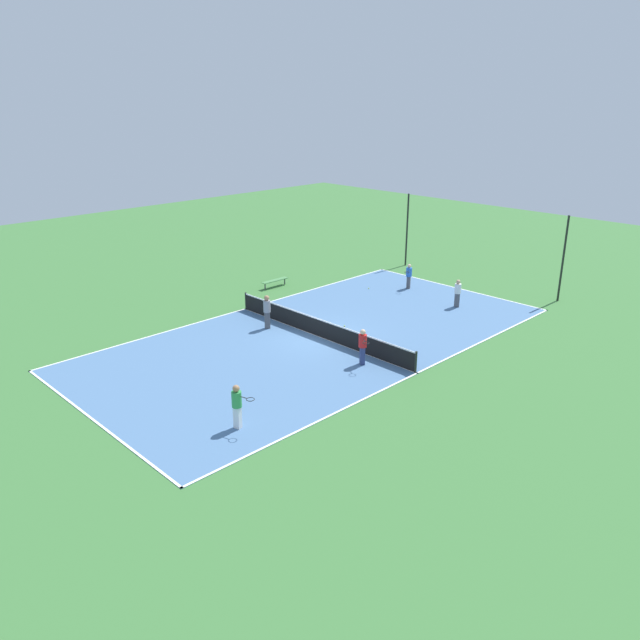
{
  "coord_description": "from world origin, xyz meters",
  "views": [
    {
      "loc": [
        20.32,
        -19.99,
        11.29
      ],
      "look_at": [
        0.0,
        0.0,
        0.9
      ],
      "focal_mm": 35.0,
      "sensor_mm": 36.0,
      "label": 1
    }
  ],
  "objects_px": {
    "player_coach_red": "(363,344)",
    "tennis_ball_midcourt": "(296,315)",
    "player_near_white": "(458,292)",
    "player_near_blue": "(409,275)",
    "bench": "(275,281)",
    "player_far_green": "(237,404)",
    "player_baseline_gray": "(267,309)",
    "tennis_ball_near_net": "(369,288)",
    "fence_post_back_right": "(563,259)",
    "tennis_ball_right_alley": "(344,326)",
    "tennis_net": "(320,327)",
    "fence_post_back_left": "(407,230)"
  },
  "relations": [
    {
      "from": "player_coach_red",
      "to": "tennis_ball_near_net",
      "type": "bearing_deg",
      "value": 165.09
    },
    {
      "from": "player_coach_red",
      "to": "tennis_ball_midcourt",
      "type": "bearing_deg",
      "value": -163.26
    },
    {
      "from": "player_far_green",
      "to": "tennis_ball_near_net",
      "type": "height_order",
      "value": "player_far_green"
    },
    {
      "from": "player_near_white",
      "to": "tennis_ball_midcourt",
      "type": "relative_size",
      "value": 23.08
    },
    {
      "from": "player_near_white",
      "to": "tennis_ball_midcourt",
      "type": "height_order",
      "value": "player_near_white"
    },
    {
      "from": "player_far_green",
      "to": "fence_post_back_right",
      "type": "relative_size",
      "value": 0.34
    },
    {
      "from": "bench",
      "to": "tennis_net",
      "type": "bearing_deg",
      "value": -116.29
    },
    {
      "from": "player_near_blue",
      "to": "tennis_ball_midcourt",
      "type": "bearing_deg",
      "value": -33.95
    },
    {
      "from": "bench",
      "to": "fence_post_back_right",
      "type": "height_order",
      "value": "fence_post_back_right"
    },
    {
      "from": "fence_post_back_right",
      "to": "tennis_ball_midcourt",
      "type": "bearing_deg",
      "value": -124.88
    },
    {
      "from": "player_far_green",
      "to": "player_coach_red",
      "type": "height_order",
      "value": "player_far_green"
    },
    {
      "from": "tennis_net",
      "to": "tennis_ball_near_net",
      "type": "xyz_separation_m",
      "value": [
        -3.59,
        7.72,
        -0.46
      ]
    },
    {
      "from": "bench",
      "to": "player_far_green",
      "type": "bearing_deg",
      "value": -135.01
    },
    {
      "from": "player_far_green",
      "to": "tennis_ball_right_alley",
      "type": "xyz_separation_m",
      "value": [
        -4.4,
        10.19,
        -0.94
      ]
    },
    {
      "from": "tennis_ball_midcourt",
      "to": "player_near_white",
      "type": "bearing_deg",
      "value": 54.48
    },
    {
      "from": "player_near_white",
      "to": "player_near_blue",
      "type": "height_order",
      "value": "player_near_white"
    },
    {
      "from": "tennis_ball_near_net",
      "to": "fence_post_back_right",
      "type": "xyz_separation_m",
      "value": [
        9.14,
        6.11,
        2.42
      ]
    },
    {
      "from": "player_near_white",
      "to": "tennis_ball_right_alley",
      "type": "relative_size",
      "value": 23.08
    },
    {
      "from": "player_coach_red",
      "to": "fence_post_back_left",
      "type": "relative_size",
      "value": 0.33
    },
    {
      "from": "fence_post_back_left",
      "to": "tennis_ball_near_net",
      "type": "bearing_deg",
      "value": -72.19
    },
    {
      "from": "tennis_net",
      "to": "player_coach_red",
      "type": "xyz_separation_m",
      "value": [
        3.66,
        -0.98,
        0.45
      ]
    },
    {
      "from": "player_baseline_gray",
      "to": "tennis_ball_right_alley",
      "type": "height_order",
      "value": "player_baseline_gray"
    },
    {
      "from": "tennis_net",
      "to": "fence_post_back_right",
      "type": "height_order",
      "value": "fence_post_back_right"
    },
    {
      "from": "player_coach_red",
      "to": "fence_post_back_left",
      "type": "bearing_deg",
      "value": 157.18
    },
    {
      "from": "tennis_net",
      "to": "player_near_blue",
      "type": "bearing_deg",
      "value": 101.71
    },
    {
      "from": "tennis_net",
      "to": "player_near_blue",
      "type": "xyz_separation_m",
      "value": [
        -1.98,
        9.55,
        0.37
      ]
    },
    {
      "from": "bench",
      "to": "player_coach_red",
      "type": "height_order",
      "value": "player_coach_red"
    },
    {
      "from": "bench",
      "to": "tennis_ball_near_net",
      "type": "distance_m",
      "value": 5.8
    },
    {
      "from": "tennis_net",
      "to": "player_coach_red",
      "type": "relative_size",
      "value": 7.16
    },
    {
      "from": "player_near_blue",
      "to": "player_far_green",
      "type": "bearing_deg",
      "value": -6.44
    },
    {
      "from": "tennis_ball_midcourt",
      "to": "fence_post_back_right",
      "type": "bearing_deg",
      "value": 55.12
    },
    {
      "from": "tennis_net",
      "to": "tennis_ball_right_alley",
      "type": "relative_size",
      "value": 173.05
    },
    {
      "from": "tennis_net",
      "to": "player_near_white",
      "type": "height_order",
      "value": "player_near_white"
    },
    {
      "from": "player_near_white",
      "to": "player_near_blue",
      "type": "relative_size",
      "value": 1.03
    },
    {
      "from": "player_near_white",
      "to": "player_baseline_gray",
      "type": "distance_m",
      "value": 10.89
    },
    {
      "from": "player_far_green",
      "to": "tennis_ball_near_net",
      "type": "relative_size",
      "value": 24.8
    },
    {
      "from": "player_far_green",
      "to": "player_coach_red",
      "type": "distance_m",
      "value": 7.35
    },
    {
      "from": "player_near_white",
      "to": "player_baseline_gray",
      "type": "xyz_separation_m",
      "value": [
        -4.83,
        -9.76,
        0.12
      ]
    },
    {
      "from": "player_coach_red",
      "to": "player_far_green",
      "type": "bearing_deg",
      "value": -49.93
    },
    {
      "from": "player_coach_red",
      "to": "tennis_ball_midcourt",
      "type": "relative_size",
      "value": 24.15
    },
    {
      "from": "tennis_ball_near_net",
      "to": "tennis_ball_midcourt",
      "type": "bearing_deg",
      "value": -86.26
    },
    {
      "from": "player_coach_red",
      "to": "tennis_ball_midcourt",
      "type": "height_order",
      "value": "player_coach_red"
    },
    {
      "from": "tennis_ball_near_net",
      "to": "fence_post_back_right",
      "type": "relative_size",
      "value": 0.01
    },
    {
      "from": "tennis_net",
      "to": "player_far_green",
      "type": "bearing_deg",
      "value": -62.81
    },
    {
      "from": "player_near_blue",
      "to": "fence_post_back_left",
      "type": "bearing_deg",
      "value": -165.81
    },
    {
      "from": "fence_post_back_right",
      "to": "bench",
      "type": "bearing_deg",
      "value": -143.86
    },
    {
      "from": "tennis_net",
      "to": "player_near_blue",
      "type": "distance_m",
      "value": 9.76
    },
    {
      "from": "player_near_white",
      "to": "player_coach_red",
      "type": "relative_size",
      "value": 0.96
    },
    {
      "from": "tennis_net",
      "to": "tennis_ball_right_alley",
      "type": "bearing_deg",
      "value": 93.83
    },
    {
      "from": "tennis_ball_near_net",
      "to": "bench",
      "type": "bearing_deg",
      "value": -139.29
    }
  ]
}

